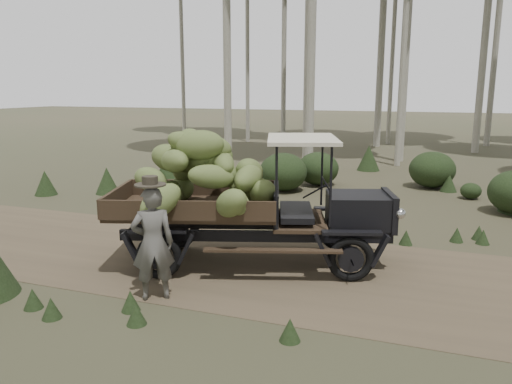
# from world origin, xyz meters

# --- Properties ---
(ground) EXTENTS (120.00, 120.00, 0.00)m
(ground) POSITION_xyz_m (0.00, 0.00, 0.00)
(ground) COLOR #473D2B
(ground) RESTS_ON ground
(dirt_track) EXTENTS (70.00, 4.00, 0.01)m
(dirt_track) POSITION_xyz_m (0.00, 0.00, 0.00)
(dirt_track) COLOR brown
(dirt_track) RESTS_ON ground
(banana_truck) EXTENTS (5.12, 3.24, 2.48)m
(banana_truck) POSITION_xyz_m (-2.55, -0.02, 1.44)
(banana_truck) COLOR black
(banana_truck) RESTS_ON ground
(farmer) EXTENTS (0.74, 0.69, 1.84)m
(farmer) POSITION_xyz_m (-3.00, -1.81, 0.87)
(farmer) COLOR #55534E
(farmer) RESTS_ON ground
(undergrowth) EXTENTS (20.87, 23.81, 1.38)m
(undergrowth) POSITION_xyz_m (-0.63, -0.47, 0.56)
(undergrowth) COLOR #233319
(undergrowth) RESTS_ON ground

